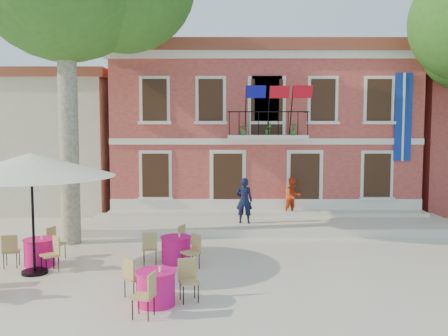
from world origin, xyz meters
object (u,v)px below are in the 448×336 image
pedestrian_orange (293,196)px  cafe_table_1 (156,286)px  cafe_table_3 (40,251)px  pedestrian_navy (244,200)px  cafe_table_4 (176,248)px  patio_umbrella (31,165)px

pedestrian_orange → cafe_table_1: bearing=-141.2°
cafe_table_1 → cafe_table_3: same height
pedestrian_orange → cafe_table_1: size_ratio=0.84×
pedestrian_navy → cafe_table_4: size_ratio=0.92×
patio_umbrella → pedestrian_orange: patio_umbrella is taller
pedestrian_navy → cafe_table_1: 8.09m
patio_umbrella → pedestrian_orange: 10.79m
patio_umbrella → cafe_table_1: bearing=-33.2°
pedestrian_navy → cafe_table_4: (-2.15, -4.33, -0.73)m
pedestrian_orange → cafe_table_4: bearing=-151.4°
patio_umbrella → cafe_table_1: (3.58, -2.35, -2.49)m
pedestrian_orange → cafe_table_3: pedestrian_orange is taller
pedestrian_orange → cafe_table_3: 10.27m
pedestrian_navy → cafe_table_4: pedestrian_navy is taller
pedestrian_navy → cafe_table_3: pedestrian_navy is taller
patio_umbrella → pedestrian_navy: bearing=42.6°
pedestrian_navy → cafe_table_1: pedestrian_navy is taller
cafe_table_3 → cafe_table_4: bearing=4.4°
pedestrian_orange → cafe_table_3: size_ratio=0.83×
cafe_table_1 → patio_umbrella: bearing=146.8°
patio_umbrella → cafe_table_3: size_ratio=2.37×
pedestrian_navy → cafe_table_1: (-2.27, -7.73, -0.73)m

